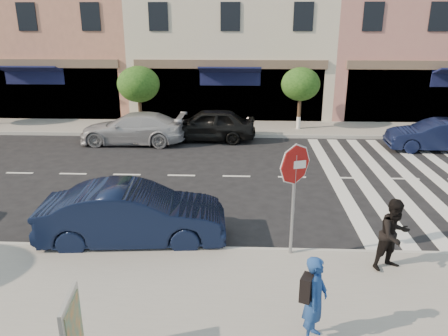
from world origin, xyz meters
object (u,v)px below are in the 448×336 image
Objects in this scene: car_far_left at (133,128)px; car_far_mid at (208,125)px; walker at (394,235)px; car_near_mid at (133,215)px; car_far_right at (436,135)px; photographer at (315,299)px; stop_sign at (295,176)px.

car_far_mid reaches higher than car_far_left.
walker is 0.36× the size of car_near_mid.
car_far_mid is at bearing 88.62° from walker.
car_near_mid is (-6.00, 1.21, -0.21)m from walker.
walker is at bearing -24.77° from car_far_right.
photographer is 0.33× the size of car_far_left.
car_far_mid is (1.09, 9.90, -0.01)m from car_near_mid.
stop_sign reaches higher than car_near_mid.
stop_sign is 4.14m from car_near_mid.
stop_sign is at bearing 140.46° from walker.
car_far_left is at bearing 103.08° from walker.
car_near_mid is 9.53m from car_far_left.
walker is 13.35m from car_far_left.
stop_sign reaches higher than car_far_left.
car_far_mid is (-2.87, 13.45, -0.19)m from photographer.
car_far_right is (7.10, 9.35, -1.42)m from stop_sign.
stop_sign reaches higher than car_far_mid.
car_near_mid is at bearing 14.70° from car_far_left.
car_far_right is (4.97, 9.90, -0.30)m from walker.
walker reaches higher than car_far_left.
car_far_right is at bearing -6.69° from photographer.
car_far_left is 13.25m from car_far_right.
car_near_mid is 0.96× the size of car_far_left.
car_near_mid is 1.14× the size of car_far_right.
car_far_left is at bearing 103.05° from stop_sign.
car_near_mid is (-3.96, 3.55, -0.18)m from photographer.
stop_sign is 11.75m from car_far_left.
car_far_mid is at bearing 35.17° from photographer.
walker reaches higher than car_far_mid.
stop_sign is 11.01m from car_far_mid.
stop_sign is 2.47m from walker.
car_far_right is at bearing 34.11° from stop_sign.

